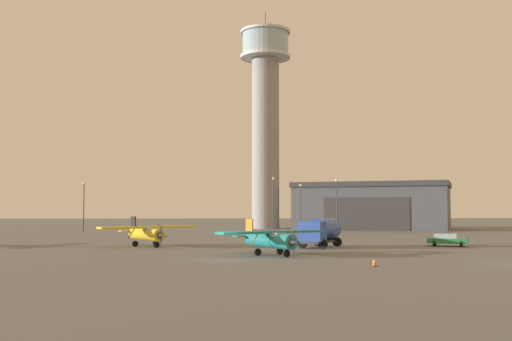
{
  "coord_description": "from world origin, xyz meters",
  "views": [
    {
      "loc": [
        -1.08,
        -48.24,
        4.08
      ],
      "look_at": [
        3.76,
        20.64,
        8.55
      ],
      "focal_mm": 41.42,
      "sensor_mm": 36.0,
      "label": 1
    }
  ],
  "objects_px": {
    "truck_fuel_tanker_blue": "(321,231)",
    "traffic_cone_near_left": "(374,262)",
    "airplane_teal": "(270,238)",
    "control_tower": "(265,110)",
    "light_post_north": "(84,202)",
    "light_post_centre": "(273,200)",
    "light_post_west": "(337,202)",
    "light_post_east": "(301,204)",
    "car_green": "(447,239)",
    "airplane_yellow": "(146,233)"
  },
  "relations": [
    {
      "from": "car_green",
      "to": "light_post_east",
      "type": "xyz_separation_m",
      "value": [
        -11.06,
        34.01,
        4.17
      ]
    },
    {
      "from": "light_post_west",
      "to": "light_post_centre",
      "type": "height_order",
      "value": "light_post_centre"
    },
    {
      "from": "airplane_teal",
      "to": "light_post_north",
      "type": "height_order",
      "value": "light_post_north"
    },
    {
      "from": "light_post_west",
      "to": "light_post_east",
      "type": "height_order",
      "value": "light_post_west"
    },
    {
      "from": "light_post_east",
      "to": "light_post_centre",
      "type": "relative_size",
      "value": 0.86
    },
    {
      "from": "airplane_teal",
      "to": "light_post_east",
      "type": "relative_size",
      "value": 1.23
    },
    {
      "from": "airplane_teal",
      "to": "car_green",
      "type": "height_order",
      "value": "airplane_teal"
    },
    {
      "from": "truck_fuel_tanker_blue",
      "to": "traffic_cone_near_left",
      "type": "relative_size",
      "value": 11.11
    },
    {
      "from": "light_post_north",
      "to": "traffic_cone_near_left",
      "type": "distance_m",
      "value": 70.39
    },
    {
      "from": "light_post_west",
      "to": "light_post_east",
      "type": "relative_size",
      "value": 1.05
    },
    {
      "from": "light_post_east",
      "to": "light_post_north",
      "type": "xyz_separation_m",
      "value": [
        -36.61,
        6.22,
        0.27
      ]
    },
    {
      "from": "light_post_east",
      "to": "control_tower",
      "type": "bearing_deg",
      "value": 99.17
    },
    {
      "from": "truck_fuel_tanker_blue",
      "to": "light_post_north",
      "type": "height_order",
      "value": "light_post_north"
    },
    {
      "from": "car_green",
      "to": "traffic_cone_near_left",
      "type": "relative_size",
      "value": 7.89
    },
    {
      "from": "airplane_yellow",
      "to": "car_green",
      "type": "relative_size",
      "value": 2.23
    },
    {
      "from": "truck_fuel_tanker_blue",
      "to": "light_post_centre",
      "type": "height_order",
      "value": "light_post_centre"
    },
    {
      "from": "traffic_cone_near_left",
      "to": "car_green",
      "type": "bearing_deg",
      "value": 56.86
    },
    {
      "from": "airplane_yellow",
      "to": "traffic_cone_near_left",
      "type": "bearing_deg",
      "value": 8.48
    },
    {
      "from": "control_tower",
      "to": "light_post_east",
      "type": "xyz_separation_m",
      "value": [
        3.79,
        -23.47,
        -19.44
      ]
    },
    {
      "from": "control_tower",
      "to": "light_post_north",
      "type": "height_order",
      "value": "control_tower"
    },
    {
      "from": "car_green",
      "to": "light_post_centre",
      "type": "relative_size",
      "value": 0.48
    },
    {
      "from": "car_green",
      "to": "truck_fuel_tanker_blue",
      "type": "bearing_deg",
      "value": -150.36
    },
    {
      "from": "light_post_centre",
      "to": "traffic_cone_near_left",
      "type": "height_order",
      "value": "light_post_centre"
    },
    {
      "from": "car_green",
      "to": "light_post_centre",
      "type": "xyz_separation_m",
      "value": [
        -15.18,
        38.02,
        4.85
      ]
    },
    {
      "from": "truck_fuel_tanker_blue",
      "to": "light_post_west",
      "type": "distance_m",
      "value": 28.08
    },
    {
      "from": "light_post_west",
      "to": "traffic_cone_near_left",
      "type": "xyz_separation_m",
      "value": [
        -7.31,
        -47.57,
        -4.86
      ]
    },
    {
      "from": "control_tower",
      "to": "light_post_centre",
      "type": "relative_size",
      "value": 4.74
    },
    {
      "from": "airplane_teal",
      "to": "light_post_centre",
      "type": "xyz_separation_m",
      "value": [
        5.24,
        48.9,
        4.14
      ]
    },
    {
      "from": "airplane_teal",
      "to": "light_post_north",
      "type": "bearing_deg",
      "value": -179.57
    },
    {
      "from": "truck_fuel_tanker_blue",
      "to": "light_post_west",
      "type": "xyz_separation_m",
      "value": [
        7.37,
        26.88,
        3.44
      ]
    },
    {
      "from": "control_tower",
      "to": "traffic_cone_near_left",
      "type": "distance_m",
      "value": 82.44
    },
    {
      "from": "car_green",
      "to": "airplane_teal",
      "type": "bearing_deg",
      "value": -125.07
    },
    {
      "from": "airplane_teal",
      "to": "truck_fuel_tanker_blue",
      "type": "height_order",
      "value": "airplane_teal"
    },
    {
      "from": "car_green",
      "to": "light_post_north",
      "type": "relative_size",
      "value": 0.52
    },
    {
      "from": "car_green",
      "to": "light_post_west",
      "type": "distance_m",
      "value": 27.38
    },
    {
      "from": "control_tower",
      "to": "car_green",
      "type": "xyz_separation_m",
      "value": [
        14.84,
        -57.48,
        -23.6
      ]
    },
    {
      "from": "traffic_cone_near_left",
      "to": "light_post_east",
      "type": "bearing_deg",
      "value": 87.01
    },
    {
      "from": "airplane_yellow",
      "to": "traffic_cone_near_left",
      "type": "distance_m",
      "value": 29.91
    },
    {
      "from": "control_tower",
      "to": "truck_fuel_tanker_blue",
      "type": "bearing_deg",
      "value": -89.18
    },
    {
      "from": "truck_fuel_tanker_blue",
      "to": "traffic_cone_near_left",
      "type": "height_order",
      "value": "truck_fuel_tanker_blue"
    },
    {
      "from": "airplane_yellow",
      "to": "airplane_teal",
      "type": "distance_m",
      "value": 17.72
    },
    {
      "from": "traffic_cone_near_left",
      "to": "airplane_yellow",
      "type": "bearing_deg",
      "value": 128.76
    },
    {
      "from": "truck_fuel_tanker_blue",
      "to": "airplane_teal",
      "type": "bearing_deg",
      "value": 1.3
    },
    {
      "from": "light_post_west",
      "to": "light_post_centre",
      "type": "xyz_separation_m",
      "value": [
        -8.54,
        11.83,
        0.45
      ]
    },
    {
      "from": "car_green",
      "to": "light_post_west",
      "type": "relative_size",
      "value": 0.53
    },
    {
      "from": "airplane_yellow",
      "to": "light_post_east",
      "type": "bearing_deg",
      "value": 115.77
    },
    {
      "from": "airplane_teal",
      "to": "control_tower",
      "type": "bearing_deg",
      "value": 147.7
    },
    {
      "from": "control_tower",
      "to": "light_post_centre",
      "type": "height_order",
      "value": "control_tower"
    },
    {
      "from": "light_post_west",
      "to": "light_post_north",
      "type": "distance_m",
      "value": 43.36
    },
    {
      "from": "airplane_yellow",
      "to": "light_post_west",
      "type": "relative_size",
      "value": 1.18
    }
  ]
}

